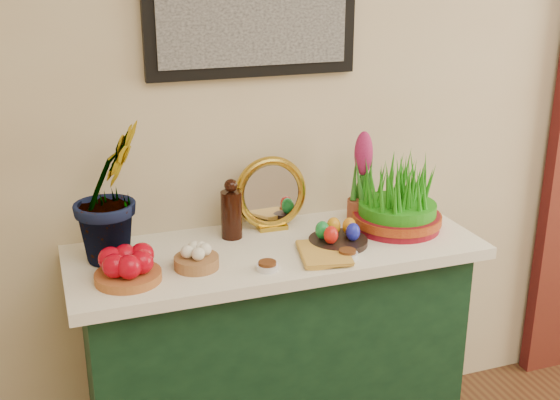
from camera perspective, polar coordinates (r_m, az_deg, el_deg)
The scene contains 13 objects.
sideboard at distance 2.62m, azimuth -0.38°, elevation -13.09°, with size 1.30×0.45×0.85m, color #143820.
tablecloth at distance 2.41m, azimuth -0.40°, elevation -4.12°, with size 1.40×0.55×0.04m, color white.
hyacinth_green at distance 2.26m, azimuth -13.79°, elevation 2.39°, with size 0.30×0.26×0.60m, color #2D7920.
apple_bowl at distance 2.18m, azimuth -12.29°, elevation -5.41°, with size 0.23×0.23×0.10m.
garlic_basket at distance 2.23m, azimuth -6.81°, elevation -4.71°, with size 0.15×0.15×0.08m.
vinegar_cruet at distance 2.44m, azimuth -3.97°, elevation -0.97°, with size 0.07×0.07×0.21m.
mirror at distance 2.50m, azimuth -0.75°, elevation 0.48°, with size 0.27×0.08×0.27m.
book at distance 2.30m, azimuth 1.65°, elevation -4.41°, with size 0.14×0.21×0.03m, color gold.
spice_dish_left at distance 2.21m, azimuth -1.03°, elevation -5.39°, with size 0.07×0.07×0.03m.
spice_dish_right at distance 2.31m, azimuth 5.49°, elevation -4.41°, with size 0.07×0.07×0.03m.
egg_plate at distance 2.40m, azimuth 4.73°, elevation -2.93°, with size 0.22×0.22×0.08m.
hyacinth_pink at distance 2.57m, azimuth 6.71°, elevation 1.46°, with size 0.11×0.11×0.34m.
wheatgrass_sabzeh at distance 2.54m, azimuth 9.56°, elevation 0.15°, with size 0.32×0.32×0.26m.
Camera 1 is at (-1.21, -0.08, 1.83)m, focal length 45.00 mm.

